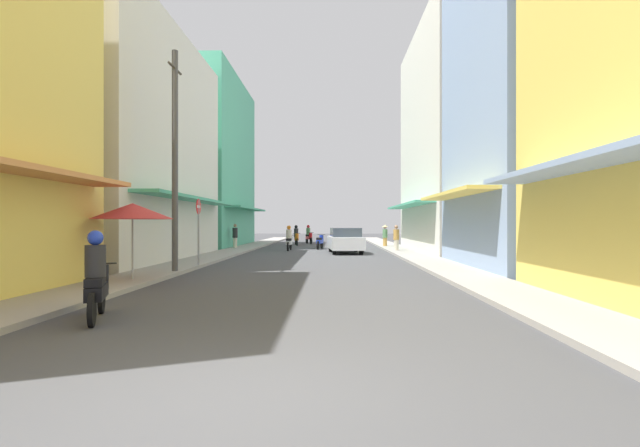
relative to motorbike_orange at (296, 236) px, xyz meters
The scene contains 20 objects.
ground_plane 11.78m from the motorbike_orange, 80.29° to the right, with size 109.76×109.76×0.00m, color #424244.
sidewalk_left 12.00m from the motorbike_orange, 104.75° to the right, with size 1.79×57.89×0.12m, color #9E9991.
sidewalk_right 13.57m from the motorbike_orange, 58.80° to the right, with size 1.79×57.89×0.12m, color #9E9991.
building_left_mid 17.72m from the motorbike_orange, 113.89° to the right, with size 7.05×12.98×10.42m.
building_left_far 9.09m from the motorbike_orange, 162.70° to the right, with size 7.05×12.20×12.31m.
building_right_mid 22.95m from the motorbike_orange, 60.20° to the right, with size 7.05×8.19×14.74m.
building_right_far 14.87m from the motorbike_orange, 36.63° to the right, with size 7.05×12.74×13.45m.
motorbike_orange is the anchor object (origin of this frame).
motorbike_black 28.84m from the motorbike_orange, 92.58° to the right, with size 0.78×1.73×1.58m.
motorbike_blue 5.92m from the motorbike_orange, 70.09° to the right, with size 0.60×1.80×0.96m.
motorbike_white 7.40m from the motorbike_orange, 89.02° to the right, with size 0.55×1.81×1.58m.
motorbike_silver 6.25m from the motorbike_orange, 43.35° to the left, with size 0.70×1.76×0.96m.
motorbike_red 2.90m from the motorbike_orange, 73.10° to the left, with size 0.76×1.74×1.58m.
parked_car 10.59m from the motorbike_orange, 70.27° to the right, with size 2.09×4.23×1.45m.
pedestrian_far 11.15m from the motorbike_orange, 53.66° to the right, with size 0.34×0.34×1.61m.
pedestrian_foreground 7.24m from the motorbike_orange, 119.14° to the right, with size 0.34×0.34×1.67m.
pedestrian_midway 7.52m from the motorbike_orange, 29.66° to the right, with size 0.44×0.44×1.62m.
vendor_umbrella 23.94m from the motorbike_orange, 96.82° to the right, with size 2.27×2.27×2.28m.
utility_pole 21.76m from the motorbike_orange, 96.42° to the right, with size 0.20×1.20×7.47m.
street_sign_no_entry 19.15m from the motorbike_orange, 96.93° to the right, with size 0.07×0.60×2.65m.
Camera 1 is at (0.86, -4.47, 1.70)m, focal length 26.56 mm.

